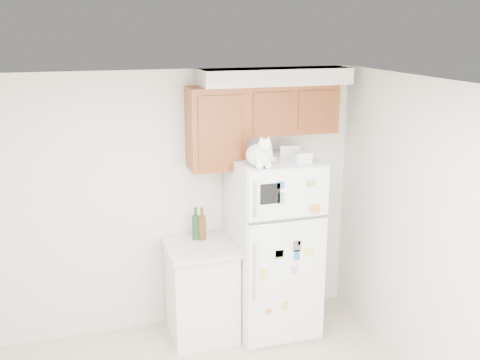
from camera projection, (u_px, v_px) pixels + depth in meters
name	position (u px, v px, depth m)	size (l,w,h in m)	color
room_shell	(221.00, 220.00, 3.60)	(3.84, 4.04, 2.52)	beige
refrigerator	(273.00, 247.00, 5.32)	(0.76, 0.78, 1.70)	white
base_counter	(202.00, 290.00, 5.30)	(0.64, 0.64, 0.92)	white
cat	(261.00, 154.00, 4.81)	(0.28, 0.41, 0.29)	white
storage_box_back	(290.00, 150.00, 5.25)	(0.18, 0.13, 0.10)	white
storage_box_front	(302.00, 157.00, 4.99)	(0.15, 0.11, 0.09)	white
bottle_green	(196.00, 223.00, 5.28)	(0.07, 0.07, 0.32)	#19381E
bottle_amber	(202.00, 224.00, 5.27)	(0.07, 0.07, 0.32)	#593814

